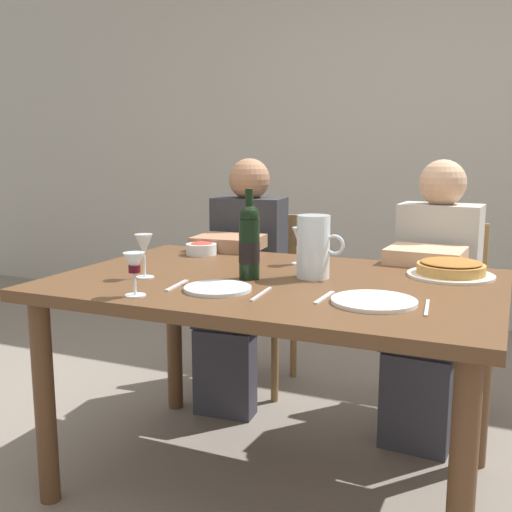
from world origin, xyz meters
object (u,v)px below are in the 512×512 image
object	(u,v)px
diner_right	(432,290)
diner_left	(242,273)
salad_bowl	(201,248)
wine_glass_centre	(144,247)
wine_bottle	(249,242)
water_pitcher	(313,250)
dining_table	(275,305)
baked_tart	(451,269)
dinner_plate_left_setting	(218,288)
chair_left	(258,287)
chair_right	(440,305)
wine_glass_right_diner	(300,239)
dinner_plate_right_setting	(374,301)
wine_glass_left_diner	(134,265)

from	to	relation	value
diner_right	diner_left	bearing A→B (deg)	3.98
salad_bowl	wine_glass_centre	xyz separation A→B (m)	(0.05, -0.49, 0.08)
wine_bottle	water_pitcher	world-z (taller)	wine_bottle
wine_bottle	wine_glass_centre	world-z (taller)	wine_bottle
diner_left	diner_right	bearing A→B (deg)	175.67
diner_right	dining_table	bearing A→B (deg)	60.41
baked_tart	dinner_plate_left_setting	size ratio (longest dim) A/B	1.39
dinner_plate_left_setting	chair_left	xyz separation A→B (m)	(-0.35, 1.14, -0.27)
chair_right	wine_glass_centre	bearing A→B (deg)	54.23
wine_glass_right_diner	chair_left	world-z (taller)	wine_glass_right_diner
dinner_plate_left_setting	chair_right	size ratio (longest dim) A/B	0.25
dinner_plate_left_setting	diner_right	world-z (taller)	diner_right
diner_left	diner_right	distance (m)	0.88
salad_bowl	chair_right	world-z (taller)	chair_right
diner_left	wine_glass_centre	bearing A→B (deg)	86.28
wine_bottle	chair_left	distance (m)	1.08
water_pitcher	wine_glass_right_diner	distance (m)	0.26
wine_glass_right_diner	diner_right	xyz separation A→B (m)	(0.46, 0.38, -0.24)
baked_tart	dinner_plate_right_setting	size ratio (longest dim) A/B	1.20
wine_glass_right_diner	wine_glass_centre	bearing A→B (deg)	-131.96
water_pitcher	wine_glass_left_diner	distance (m)	0.63
salad_bowl	dinner_plate_right_setting	xyz separation A→B (m)	(0.86, -0.53, -0.02)
baked_tart	diner_right	world-z (taller)	diner_right
water_pitcher	wine_glass_centre	world-z (taller)	water_pitcher
wine_bottle	chair_right	size ratio (longest dim) A/B	0.36
baked_tart	dinner_plate_right_setting	world-z (taller)	baked_tart
salad_bowl	diner_right	world-z (taller)	diner_right
chair_left	salad_bowl	bearing A→B (deg)	83.83
wine_bottle	diner_right	world-z (taller)	diner_right
wine_glass_right_diner	diner_left	distance (m)	0.62
wine_bottle	wine_glass_left_diner	xyz separation A→B (m)	(-0.22, -0.37, -0.03)
wine_bottle	chair_right	distance (m)	1.16
wine_bottle	chair_left	xyz separation A→B (m)	(-0.37, 0.94, -0.39)
dining_table	salad_bowl	distance (m)	0.59
dining_table	wine_glass_centre	xyz separation A→B (m)	(-0.43, -0.16, 0.20)
dinner_plate_right_setting	water_pitcher	bearing A→B (deg)	135.41
dinner_plate_right_setting	diner_left	bearing A→B (deg)	133.62
water_pitcher	wine_glass_right_diner	xyz separation A→B (m)	(-0.13, 0.22, 0.00)
dining_table	wine_bottle	bearing A→B (deg)	-158.70
salad_bowl	diner_right	size ratio (longest dim) A/B	0.11
wine_glass_centre	chair_right	distance (m)	1.44
salad_bowl	dinner_plate_right_setting	bearing A→B (deg)	-31.67
chair_left	dinner_plate_right_setting	bearing A→B (deg)	122.68
water_pitcher	wine_glass_centre	size ratio (longest dim) A/B	1.43
salad_bowl	wine_glass_left_diner	size ratio (longest dim) A/B	0.97
dining_table	chair_left	xyz separation A→B (m)	(-0.46, 0.91, -0.17)
diner_right	wine_glass_right_diner	bearing A→B (deg)	43.34
wine_bottle	dinner_plate_left_setting	size ratio (longest dim) A/B	1.44
dining_table	wine_bottle	xyz separation A→B (m)	(-0.08, -0.03, 0.22)
water_pitcher	dining_table	bearing A→B (deg)	-146.55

